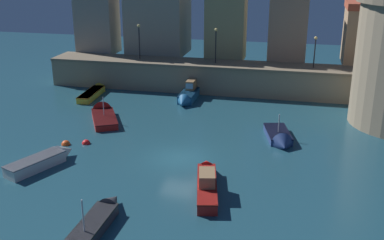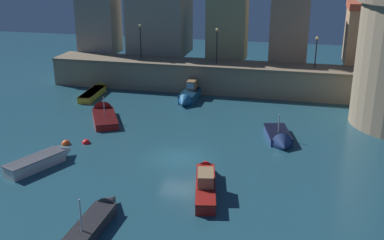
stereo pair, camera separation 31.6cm
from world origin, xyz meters
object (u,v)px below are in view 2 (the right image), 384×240
at_px(moored_boat_1, 96,91).
at_px(moored_boat_6, 104,114).
at_px(moored_boat_7, 44,159).
at_px(mooring_buoy_0, 86,143).
at_px(moored_boat_2, 280,139).
at_px(moored_boat_3, 206,181).
at_px(mooring_buoy_1, 66,144).
at_px(moored_boat_5, 189,95).
at_px(moored_boat_4, 94,222).
at_px(quay_lamp_0, 140,36).
at_px(quay_lamp_1, 217,40).
at_px(quay_lamp_2, 316,47).

xyz_separation_m(moored_boat_1, moored_boat_6, (3.73, -6.53, -0.03)).
height_order(moored_boat_7, mooring_buoy_0, moored_boat_7).
bearing_deg(moored_boat_2, moored_boat_6, -112.10).
xyz_separation_m(moored_boat_3, mooring_buoy_1, (-12.06, 4.54, -0.50)).
bearing_deg(moored_boat_5, moored_boat_4, 1.34).
bearing_deg(mooring_buoy_1, mooring_buoy_0, 20.79).
relative_size(quay_lamp_0, quay_lamp_1, 1.04).
height_order(quay_lamp_1, moored_boat_2, quay_lamp_1).
bearing_deg(moored_boat_2, mooring_buoy_1, -88.89).
distance_m(moored_boat_6, mooring_buoy_0, 6.17).
bearing_deg(quay_lamp_2, moored_boat_1, -168.80).
relative_size(quay_lamp_0, moored_boat_1, 0.59).
xyz_separation_m(quay_lamp_1, moored_boat_7, (-8.22, -21.34, -5.03)).
bearing_deg(moored_boat_6, moored_boat_4, 173.73).
bearing_deg(mooring_buoy_0, quay_lamp_1, 67.22).
xyz_separation_m(moored_boat_5, moored_boat_7, (-6.21, -17.29, -0.12)).
relative_size(moored_boat_5, mooring_buoy_1, 8.41).
relative_size(moored_boat_5, moored_boat_6, 0.93).
bearing_deg(mooring_buoy_1, quay_lamp_1, 63.92).
height_order(moored_boat_1, moored_boat_2, moored_boat_2).
height_order(moored_boat_2, moored_boat_3, moored_boat_2).
distance_m(moored_boat_2, moored_boat_3, 9.72).
relative_size(moored_boat_1, mooring_buoy_0, 9.87).
distance_m(quay_lamp_1, moored_boat_4, 28.43).
height_order(quay_lamp_0, mooring_buoy_0, quay_lamp_0).
bearing_deg(quay_lamp_2, moored_boat_7, -130.57).
bearing_deg(moored_boat_2, moored_boat_1, -128.10).
relative_size(moored_boat_2, moored_boat_7, 0.92).
distance_m(moored_boat_7, mooring_buoy_0, 4.55).
height_order(moored_boat_2, mooring_buoy_1, moored_boat_2).
xyz_separation_m(quay_lamp_0, moored_boat_7, (0.17, -21.34, -5.11)).
distance_m(moored_boat_5, mooring_buoy_1, 14.97).
xyz_separation_m(moored_boat_4, moored_boat_7, (-6.78, 6.59, 0.08)).
xyz_separation_m(quay_lamp_2, moored_boat_7, (-18.27, -21.34, -4.76)).
bearing_deg(moored_boat_5, moored_boat_2, 46.23).
relative_size(moored_boat_1, mooring_buoy_1, 9.24).
height_order(moored_boat_6, mooring_buoy_0, moored_boat_6).
height_order(quay_lamp_2, moored_boat_2, quay_lamp_2).
distance_m(quay_lamp_2, moored_boat_2, 14.31).
bearing_deg(moored_boat_7, mooring_buoy_1, 27.73).
relative_size(quay_lamp_1, moored_boat_4, 0.54).
xyz_separation_m(quay_lamp_0, moored_boat_3, (11.88, -22.04, -5.04)).
relative_size(moored_boat_6, moored_boat_7, 1.13).
relative_size(quay_lamp_0, moored_boat_6, 0.61).
distance_m(moored_boat_1, mooring_buoy_1, 13.58).
distance_m(quay_lamp_0, quay_lamp_2, 18.44).
xyz_separation_m(moored_boat_1, moored_boat_5, (9.97, 0.31, 0.21)).
bearing_deg(quay_lamp_1, moored_boat_7, -111.08).
height_order(moored_boat_3, mooring_buoy_0, moored_boat_3).
relative_size(moored_boat_1, moored_boat_2, 1.26).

